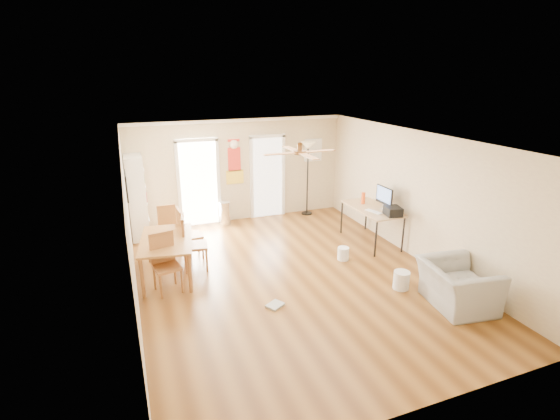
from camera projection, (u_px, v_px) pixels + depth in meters
name	position (u px, v px, depth m)	size (l,w,h in m)	color
floor	(291.00, 277.00, 7.78)	(7.00, 7.00, 0.00)	brown
ceiling	(293.00, 139.00, 6.95)	(5.50, 7.00, 0.00)	silver
wall_back	(239.00, 171.00, 10.47)	(5.50, 0.04, 2.60)	beige
wall_front	(421.00, 314.00, 4.27)	(5.50, 0.04, 2.60)	beige
wall_left	(130.00, 232.00, 6.43)	(0.04, 7.00, 2.60)	beige
wall_right	(418.00, 196.00, 8.30)	(0.04, 7.00, 2.60)	beige
crown_molding	(293.00, 142.00, 6.97)	(5.50, 7.00, 0.08)	white
kitchen_doorway	(199.00, 184.00, 10.18)	(0.90, 0.10, 2.10)	white
bathroom_doorway	(267.00, 178.00, 10.79)	(0.80, 0.10, 2.10)	white
wall_decal	(234.00, 161.00, 10.33)	(0.46, 0.03, 1.10)	red
ac_grille	(313.00, 150.00, 11.01)	(0.50, 0.04, 0.60)	white
framed_poster	(126.00, 186.00, 7.55)	(0.04, 0.66, 0.48)	black
ceiling_fan	(300.00, 152.00, 6.74)	(1.24, 1.24, 0.20)	#593819
bookshelf	(137.00, 197.00, 9.42)	(0.39, 0.87, 1.93)	silver
dining_table	(168.00, 258.00, 7.70)	(0.92, 1.53, 0.76)	#A26A34
dining_chair_right_a	(191.00, 233.00, 8.47)	(0.44, 0.44, 1.06)	#A26334
dining_chair_right_b	(195.00, 243.00, 7.96)	(0.45, 0.45, 1.09)	#985D31
dining_chair_near	(167.00, 264.00, 7.12)	(0.43, 0.43, 1.04)	#A57035
dining_chair_far	(167.00, 224.00, 9.16)	(0.39, 0.39, 0.96)	#9B5F32
trash_can	(225.00, 213.00, 10.38)	(0.28, 0.28, 0.60)	silver
torchiere_lamp	(307.00, 179.00, 10.94)	(0.37, 0.37, 1.97)	black
computer_desk	(371.00, 225.00, 9.26)	(0.76, 1.52, 0.81)	tan
imac	(384.00, 198.00, 8.92)	(0.08, 0.56, 0.53)	black
keyboard	(374.00, 212.00, 8.87)	(0.13, 0.39, 0.01)	white
printer	(393.00, 211.00, 8.64)	(0.31, 0.36, 0.19)	black
orange_bottle	(363.00, 198.00, 9.39)	(0.09, 0.09, 0.27)	#F85316
wastebasket_a	(343.00, 254.00, 8.46)	(0.23, 0.23, 0.27)	white
wastebasket_b	(401.00, 280.00, 7.32)	(0.28, 0.28, 0.33)	silver
floor_cloth	(275.00, 305.00, 6.80)	(0.27, 0.21, 0.04)	gray
armchair	(457.00, 286.00, 6.72)	(1.13, 0.99, 0.74)	gray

